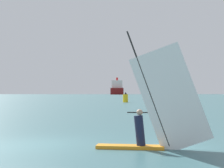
% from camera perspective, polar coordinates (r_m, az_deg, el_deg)
% --- Properties ---
extents(ground_plane, '(4000.00, 4000.00, 0.00)m').
position_cam_1_polar(ground_plane, '(13.02, -13.99, -10.46)').
color(ground_plane, '#386066').
extents(windsurfer, '(4.18, 0.68, 4.48)m').
position_cam_1_polar(windsurfer, '(11.62, 7.44, -5.74)').
color(windsurfer, orange).
rests_on(windsurfer, ground_plane).
extents(cargo_ship, '(52.21, 172.35, 34.67)m').
position_cam_1_polar(cargo_ship, '(715.01, 0.94, -1.16)').
color(cargo_ship, maroon).
rests_on(cargo_ship, ground_plane).
extents(distant_headland, '(1308.34, 709.10, 35.43)m').
position_cam_1_polar(distant_headland, '(1446.63, 13.86, -1.04)').
color(distant_headland, '#60665B').
rests_on(distant_headland, ground_plane).
extents(channel_buoy, '(1.15, 1.15, 2.32)m').
position_cam_1_polar(channel_buoy, '(72.02, 2.41, -2.46)').
color(channel_buoy, yellow).
rests_on(channel_buoy, ground_plane).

